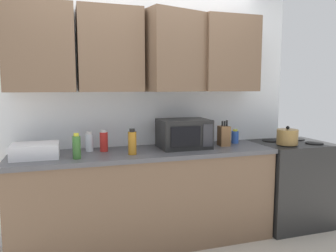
{
  "coord_description": "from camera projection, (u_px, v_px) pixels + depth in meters",
  "views": [
    {
      "loc": [
        -0.69,
        -3.18,
        1.5
      ],
      "look_at": [
        0.23,
        -0.25,
        1.12
      ],
      "focal_mm": 34.4,
      "sensor_mm": 36.0,
      "label": 1
    }
  ],
  "objects": [
    {
      "name": "stove_range",
      "position": [
        290.0,
        183.0,
        3.51
      ],
      "size": [
        0.76,
        0.64,
        0.91
      ],
      "color": "black",
      "rests_on": "ground_plane"
    },
    {
      "name": "microwave",
      "position": [
        184.0,
        134.0,
        3.14
      ],
      "size": [
        0.48,
        0.37,
        0.28
      ],
      "color": "black",
      "rests_on": "counter_run"
    },
    {
      "name": "bottle_clear_tall",
      "position": [
        89.0,
        142.0,
        2.98
      ],
      "size": [
        0.07,
        0.07,
        0.19
      ],
      "color": "silver",
      "rests_on": "counter_run"
    },
    {
      "name": "bottle_red_sauce",
      "position": [
        104.0,
        141.0,
        2.97
      ],
      "size": [
        0.07,
        0.07,
        0.2
      ],
      "color": "red",
      "rests_on": "counter_run"
    },
    {
      "name": "counter_run",
      "position": [
        147.0,
        197.0,
        3.06
      ],
      "size": [
        2.43,
        0.63,
        0.9
      ],
      "color": "brown",
      "rests_on": "ground_plane"
    },
    {
      "name": "wall_back_with_cabinets",
      "position": [
        140.0,
        78.0,
        3.14
      ],
      "size": [
        3.3,
        0.49,
        2.6
      ],
      "color": "white",
      "rests_on": "ground_plane"
    },
    {
      "name": "bottle_amber_vinegar",
      "position": [
        132.0,
        142.0,
        2.83
      ],
      "size": [
        0.07,
        0.07,
        0.23
      ],
      "color": "#AD701E",
      "rests_on": "counter_run"
    },
    {
      "name": "dish_rack",
      "position": [
        36.0,
        151.0,
        2.71
      ],
      "size": [
        0.38,
        0.3,
        0.12
      ],
      "primitive_type": "cube",
      "color": "silver",
      "rests_on": "counter_run"
    },
    {
      "name": "kettle",
      "position": [
        287.0,
        137.0,
        3.26
      ],
      "size": [
        0.21,
        0.21,
        0.19
      ],
      "color": "olive",
      "rests_on": "stove_range"
    },
    {
      "name": "bottle_blue_cleaner",
      "position": [
        235.0,
        137.0,
        3.41
      ],
      "size": [
        0.08,
        0.08,
        0.15
      ],
      "color": "#2D56B7",
      "rests_on": "counter_run"
    },
    {
      "name": "knife_block",
      "position": [
        224.0,
        136.0,
        3.26
      ],
      "size": [
        0.11,
        0.13,
        0.26
      ],
      "color": "brown",
      "rests_on": "counter_run"
    },
    {
      "name": "bottle_green_oil",
      "position": [
        77.0,
        147.0,
        2.66
      ],
      "size": [
        0.07,
        0.07,
        0.21
      ],
      "color": "#386B2D",
      "rests_on": "counter_run"
    }
  ]
}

